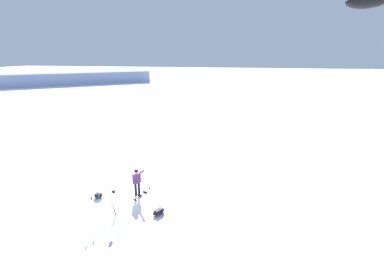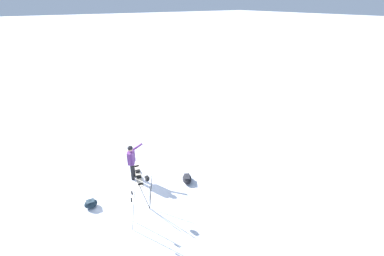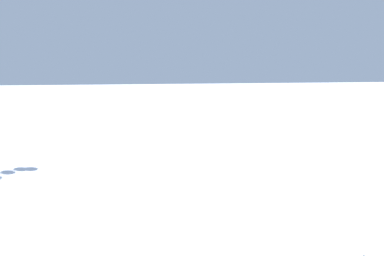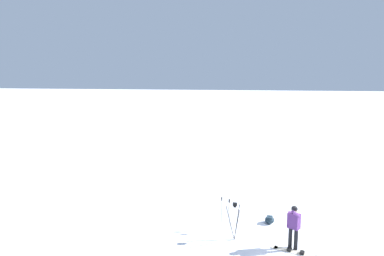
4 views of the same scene
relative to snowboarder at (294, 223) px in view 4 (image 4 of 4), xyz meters
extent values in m
plane|color=white|center=(0.42, 0.05, -0.97)|extent=(300.00, 300.00, 0.00)
cylinder|color=black|center=(-0.05, -0.10, -0.58)|extent=(0.14, 0.14, 0.78)
cylinder|color=black|center=(0.07, 0.09, -0.58)|extent=(0.14, 0.14, 0.78)
cube|color=#592D72|center=(0.01, -0.01, 0.09)|extent=(0.44, 0.48, 0.55)
sphere|color=tan|center=(0.01, -0.01, 0.50)|extent=(0.21, 0.21, 0.21)
sphere|color=black|center=(0.01, -0.01, 0.53)|extent=(0.22, 0.22, 0.22)
cylinder|color=#592D72|center=(-0.29, -0.03, 0.46)|extent=(0.47, 0.35, 0.39)
cylinder|color=#592D72|center=(0.13, 0.15, 0.09)|extent=(0.09, 0.09, 0.55)
cube|color=beige|center=(-0.25, -0.08, -0.96)|extent=(0.69, 1.52, 0.02)
cylinder|color=beige|center=(-0.03, 0.64, -0.96)|extent=(0.26, 0.26, 0.02)
cube|color=black|center=(-0.32, -0.29, -0.91)|extent=(0.23, 0.19, 0.08)
cube|color=black|center=(-0.19, 0.13, -0.91)|extent=(0.23, 0.19, 0.08)
cylinder|color=#262628|center=(0.29, 2.27, -0.32)|extent=(0.09, 0.36, 1.30)
cylinder|color=#262628|center=(0.12, 2.00, -0.32)|extent=(0.31, 0.22, 1.30)
cylinder|color=#262628|center=(0.42, 2.02, -0.32)|extent=(0.34, 0.19, 1.30)
cube|color=black|center=(0.26, 2.10, 0.35)|extent=(0.10, 0.10, 0.06)
cube|color=black|center=(0.26, 2.10, 0.43)|extent=(0.12, 0.16, 0.10)
ellipsoid|color=#192833|center=(2.03, 0.77, -0.82)|extent=(0.51, 0.43, 0.30)
cube|color=#263A47|center=(2.03, 0.77, -0.71)|extent=(0.30, 0.26, 0.08)
cylinder|color=gray|center=(1.10, 2.69, -0.30)|extent=(0.21, 0.05, 1.32)
cylinder|color=black|center=(1.10, 2.69, 0.29)|extent=(0.05, 0.05, 0.14)
cylinder|color=gray|center=(0.95, 2.37, -0.30)|extent=(0.18, 0.14, 1.32)
cylinder|color=black|center=(0.95, 2.37, 0.29)|extent=(0.05, 0.05, 0.14)
camera|label=1|loc=(-5.69, 12.07, 6.80)|focal=23.73mm
camera|label=2|loc=(3.19, 9.15, 6.02)|focal=24.61mm
camera|label=3|loc=(-5.71, -5.15, 5.75)|focal=31.64mm
camera|label=4|loc=(-11.82, 1.19, 5.11)|focal=31.66mm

